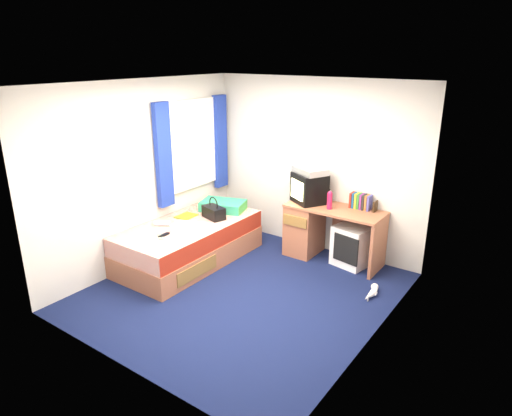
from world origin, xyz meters
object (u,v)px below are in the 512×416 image
Objects in this scene: colour_swatch_fan at (161,236)px; white_heels at (372,293)px; remote_control at (164,235)px; water_bottle at (162,223)px; picture_frame at (375,206)px; desk at (316,228)px; crt_tv at (309,188)px; bed at (189,242)px; magazine at (186,216)px; handbag at (214,212)px; storage_cube at (353,245)px; aerosol_can at (329,197)px; vcr at (310,170)px; pink_water_bottle at (330,201)px; towel at (185,228)px; pillow at (223,206)px.

white_heels is (2.37, 1.04, -0.51)m from colour_swatch_fan.
water_bottle is at bearing 133.91° from remote_control.
picture_frame is 1.17m from white_heels.
picture_frame reaches higher than desk.
bed is at bearing -105.04° from crt_tv.
magazine is at bearing -147.15° from desk.
picture_frame is 0.88× the size of remote_control.
storage_cube is at bearing 42.85° from handbag.
magazine is 0.75× the size of white_heels.
white_heels is (0.56, -0.67, -0.23)m from storage_cube.
colour_swatch_fan is 0.59× the size of white_heels.
desk is 3.50× the size of handbag.
magazine is (-0.36, -0.17, -0.08)m from handbag.
aerosol_can is 2.27m from colour_swatch_fan.
aerosol_can is at bearing 41.22° from bed.
white_heels is (1.23, -0.65, -1.16)m from vcr.
magazine is (-1.38, -0.98, -0.41)m from crt_tv.
white_heels is at bearing -39.10° from storage_cube.
water_bottle is 0.91× the size of colour_swatch_fan.
desk reaches higher than magazine.
vcr is at bearing 90.00° from crt_tv.
white_heels is at bearing -32.27° from pink_water_bottle.
vcr is at bearing 55.11° from handbag.
vcr is 3.21× the size of picture_frame.
vcr is 1.57× the size of towel.
magazine is at bearing -137.17° from handbag.
remote_control is (0.26, -0.67, 0.00)m from magazine.
magazine is at bearing -147.02° from aerosol_can.
vcr is 1.21× the size of handbag.
crt_tv reaches higher than colour_swatch_fan.
crt_tv is 2.03m from remote_control.
colour_swatch_fan is at bearing -128.22° from aerosol_can.
aerosol_can is at bearing 51.78° from colour_swatch_fan.
vcr is (-0.13, 0.00, 0.79)m from desk.
storage_cube is (1.84, 1.18, 0.00)m from bed.
magazine is 1.40× the size of water_bottle.
crt_tv reaches higher than white_heels.
colour_swatch_fan is at bearing -71.06° from magazine.
pillow is 1.56m from pink_water_bottle.
pink_water_bottle is (0.35, -0.09, -0.34)m from vcr.
magazine is (-1.64, -1.06, -0.30)m from aerosol_can.
vcr is at bearing 53.63° from towel.
pillow is 1.18m from remote_control.
handbag is at bearing -151.59° from picture_frame.
pink_water_bottle reaches higher than aerosol_can.
picture_frame is 0.70× the size of water_bottle.
water_bottle is (-0.23, -0.26, 0.31)m from bed.
towel is 0.77× the size of white_heels.
crt_tv is 1.75m from towel.
desk is at bearing 46.72° from remote_control.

